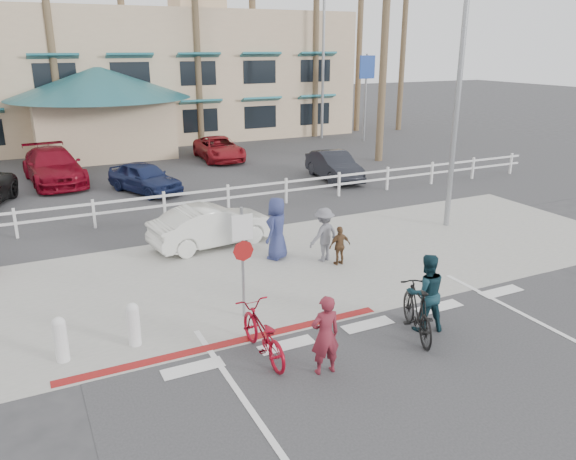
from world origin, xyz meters
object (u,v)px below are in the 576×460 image
car_white_sedan (213,226)px  sign_post (243,257)px  bike_red (262,333)px  bike_black (417,311)px

car_white_sedan → sign_post: bearing=161.3°
sign_post → car_white_sedan: bearing=79.1°
bike_red → bike_black: bearing=169.0°
bike_red → sign_post: bearing=-100.1°
bike_black → bike_red: bearing=10.1°
sign_post → bike_black: size_ratio=1.50×
bike_red → bike_black: bike_black is taller
sign_post → bike_black: 3.93m
sign_post → bike_black: sign_post is taller
bike_red → bike_black: 3.35m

